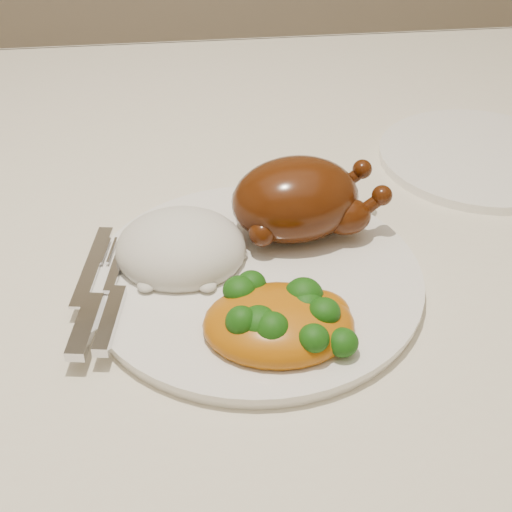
{
  "coord_description": "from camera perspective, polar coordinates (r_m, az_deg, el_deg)",
  "views": [
    {
      "loc": [
        -0.04,
        -0.61,
        1.18
      ],
      "look_at": [
        0.02,
        -0.11,
        0.8
      ],
      "focal_mm": 50.0,
      "sensor_mm": 36.0,
      "label": 1
    }
  ],
  "objects": [
    {
      "name": "cutlery",
      "position": [
        0.62,
        -12.46,
        -3.68
      ],
      "size": [
        0.05,
        0.18,
        0.01
      ],
      "rotation": [
        0.0,
        0.0,
        -0.16
      ],
      "color": "silver",
      "rests_on": "dinner_plate"
    },
    {
      "name": "mac_and_cheese",
      "position": [
        0.58,
        2.26,
        -5.13
      ],
      "size": [
        0.13,
        0.11,
        0.05
      ],
      "rotation": [
        0.0,
        0.0,
        -0.09
      ],
      "color": "#B15D0B",
      "rests_on": "dinner_plate"
    },
    {
      "name": "dining_table",
      "position": [
        0.8,
        -2.53,
        -3.05
      ],
      "size": [
        1.6,
        0.9,
        0.76
      ],
      "color": "brown",
      "rests_on": "floor"
    },
    {
      "name": "dinner_plate",
      "position": [
        0.65,
        -0.0,
        -1.86
      ],
      "size": [
        0.35,
        0.35,
        0.01
      ],
      "primitive_type": "cylinder",
      "rotation": [
        0.0,
        0.0,
        -0.21
      ],
      "color": "white",
      "rests_on": "tablecloth"
    },
    {
      "name": "roast_chicken",
      "position": [
        0.68,
        3.47,
        4.59
      ],
      "size": [
        0.16,
        0.11,
        0.08
      ],
      "rotation": [
        0.0,
        0.0,
        0.14
      ],
      "color": "#4F1D08",
      "rests_on": "dinner_plate"
    },
    {
      "name": "rice_mound",
      "position": [
        0.66,
        -6.03,
        0.57
      ],
      "size": [
        0.13,
        0.12,
        0.06
      ],
      "rotation": [
        0.0,
        0.0,
        -0.12
      ],
      "color": "silver",
      "rests_on": "dinner_plate"
    },
    {
      "name": "tablecloth",
      "position": [
        0.76,
        -2.68,
        1.2
      ],
      "size": [
        1.73,
        1.03,
        0.18
      ],
      "color": "#EDE7CC",
      "rests_on": "dining_table"
    },
    {
      "name": "side_plate",
      "position": [
        0.88,
        17.43,
        7.57
      ],
      "size": [
        0.31,
        0.31,
        0.01
      ],
      "primitive_type": "cylinder",
      "rotation": [
        0.0,
        0.0,
        0.42
      ],
      "color": "white",
      "rests_on": "tablecloth"
    }
  ]
}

